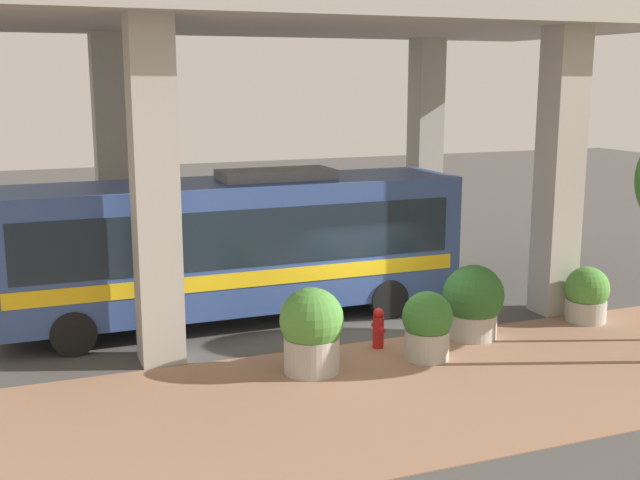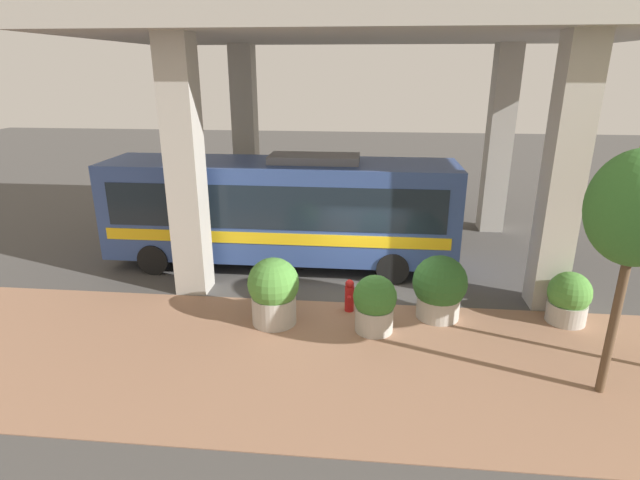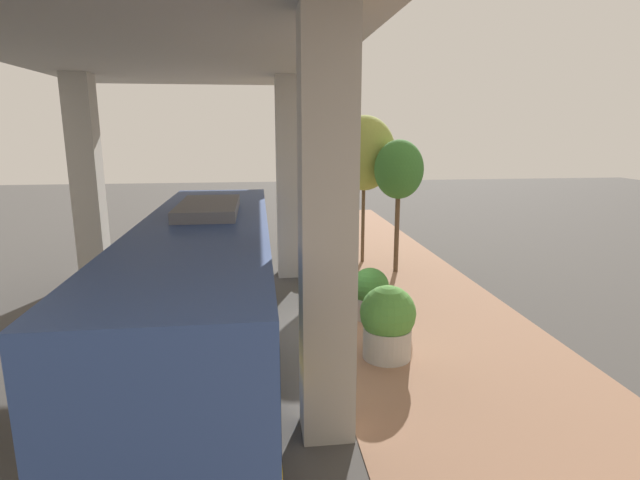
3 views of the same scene
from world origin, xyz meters
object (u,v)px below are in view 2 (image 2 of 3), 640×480
at_px(fire_hydrant, 349,295).
at_px(planter_front, 274,291).
at_px(bus, 280,207).
at_px(planter_middle, 569,298).
at_px(planter_extra, 439,288).
at_px(street_tree_far, 638,210).
at_px(planter_back, 375,304).

relative_size(fire_hydrant, planter_front, 0.52).
relative_size(bus, planter_front, 6.29).
height_order(planter_middle, planter_extra, planter_extra).
relative_size(planter_front, planter_middle, 1.28).
xyz_separation_m(planter_middle, planter_extra, (-0.07, 3.32, 0.19)).
relative_size(bus, street_tree_far, 2.25).
bearing_deg(bus, street_tree_far, -129.16).
distance_m(planter_back, street_tree_far, 5.97).
distance_m(fire_hydrant, street_tree_far, 7.04).
height_order(bus, fire_hydrant, bus).
bearing_deg(bus, fire_hydrant, -142.99).
relative_size(fire_hydrant, planter_extra, 0.54).
bearing_deg(street_tree_far, planter_extra, 44.88).
relative_size(fire_hydrant, planter_middle, 0.67).
bearing_deg(planter_front, fire_hydrant, -66.00).
relative_size(fire_hydrant, street_tree_far, 0.19).
xyz_separation_m(planter_middle, planter_back, (-0.97, 5.01, 0.07)).
bearing_deg(planter_front, planter_middle, -83.97).
bearing_deg(planter_extra, planter_front, 99.70).
height_order(planter_front, street_tree_far, street_tree_far).
distance_m(planter_front, planter_extra, 4.35).
distance_m(fire_hydrant, planter_extra, 2.40).
height_order(planter_back, street_tree_far, street_tree_far).
bearing_deg(fire_hydrant, planter_middle, -90.51).
bearing_deg(planter_extra, planter_back, 117.87).
height_order(fire_hydrant, street_tree_far, street_tree_far).
height_order(bus, street_tree_far, street_tree_far).
height_order(fire_hydrant, planter_front, planter_front).
distance_m(bus, fire_hydrant, 4.33).
distance_m(bus, street_tree_far, 10.17).
bearing_deg(bus, planter_back, -143.80).
xyz_separation_m(fire_hydrant, planter_front, (-0.85, 1.92, 0.43)).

